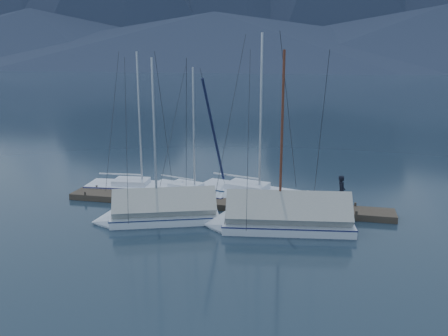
{
  "coord_description": "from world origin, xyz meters",
  "views": [
    {
      "loc": [
        5.54,
        -22.21,
        8.27
      ],
      "look_at": [
        0.0,
        2.0,
        2.2
      ],
      "focal_mm": 38.0,
      "sensor_mm": 36.0,
      "label": 1
    }
  ],
  "objects": [
    {
      "name": "person",
      "position": [
        6.23,
        2.26,
        1.21
      ],
      "size": [
        0.49,
        0.68,
        1.73
      ],
      "primitive_type": "imported",
      "rotation": [
        0.0,
        0.0,
        1.69
      ],
      "color": "black",
      "rests_on": "dock"
    },
    {
      "name": "ground",
      "position": [
        0.0,
        0.0,
        0.0
      ],
      "size": [
        1000.0,
        1000.0,
        0.0
      ],
      "primitive_type": "plane",
      "color": "black",
      "rests_on": "ground"
    },
    {
      "name": "sailboat_open_left",
      "position": [
        -5.06,
        3.86,
        0.16
      ],
      "size": [
        7.07,
        2.97,
        9.17
      ],
      "color": "white",
      "rests_on": "ground"
    },
    {
      "name": "sailboat_open_right",
      "position": [
        2.18,
        3.84,
        0.18
      ],
      "size": [
        8.05,
        4.11,
        10.25
      ],
      "color": "silver",
      "rests_on": "ground"
    },
    {
      "name": "dock",
      "position": [
        0.0,
        2.0,
        0.11
      ],
      "size": [
        18.0,
        1.5,
        0.54
      ],
      "color": "#382D23",
      "rests_on": "ground"
    },
    {
      "name": "sailboat_open_mid",
      "position": [
        -1.78,
        3.63,
        0.14
      ],
      "size": [
        6.46,
        3.46,
        8.22
      ],
      "color": "white",
      "rests_on": "ground"
    },
    {
      "name": "sailboat_covered_far",
      "position": [
        -2.86,
        -1.07,
        0.43
      ],
      "size": [
        6.58,
        3.95,
        8.86
      ],
      "color": "white",
      "rests_on": "ground"
    },
    {
      "name": "mooring_posts",
      "position": [
        -0.5,
        2.0,
        0.35
      ],
      "size": [
        15.12,
        1.52,
        0.35
      ],
      "color": "#382D23",
      "rests_on": "ground"
    },
    {
      "name": "sailboat_covered_near",
      "position": [
        3.2,
        -0.72,
        0.47
      ],
      "size": [
        7.42,
        3.35,
        9.33
      ],
      "color": "silver",
      "rests_on": "ground"
    }
  ]
}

